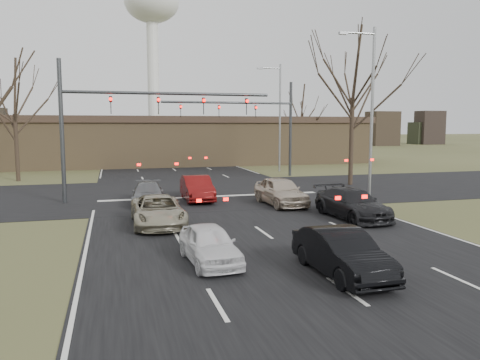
# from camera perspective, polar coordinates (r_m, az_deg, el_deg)

# --- Properties ---
(ground) EXTENTS (360.00, 360.00, 0.00)m
(ground) POSITION_cam_1_polar(r_m,az_deg,el_deg) (16.45, 6.18, -8.74)
(ground) COLOR #434625
(ground) RESTS_ON ground
(road_main) EXTENTS (14.00, 300.00, 0.02)m
(road_main) POSITION_cam_1_polar(r_m,az_deg,el_deg) (75.09, -10.88, 3.27)
(road_main) COLOR black
(road_main) RESTS_ON ground
(road_cross) EXTENTS (200.00, 14.00, 0.02)m
(road_cross) POSITION_cam_1_polar(r_m,az_deg,el_deg) (30.62, -4.17, -1.48)
(road_cross) COLOR black
(road_cross) RESTS_ON ground
(building) EXTENTS (42.40, 10.40, 5.30)m
(building) POSITION_cam_1_polar(r_m,az_deg,el_deg) (53.35, -6.91, 4.84)
(building) COLOR olive
(building) RESTS_ON ground
(water_tower) EXTENTS (15.00, 15.00, 44.50)m
(water_tower) POSITION_cam_1_polar(r_m,az_deg,el_deg) (138.78, -10.70, 19.56)
(water_tower) COLOR silver
(water_tower) RESTS_ON ground
(mast_arm_near) EXTENTS (12.12, 0.24, 8.00)m
(mast_arm_near) POSITION_cam_1_polar(r_m,az_deg,el_deg) (27.75, -14.19, 7.96)
(mast_arm_near) COLOR #383A3D
(mast_arm_near) RESTS_ON ground
(mast_arm_far) EXTENTS (11.12, 0.24, 8.00)m
(mast_arm_far) POSITION_cam_1_polar(r_m,az_deg,el_deg) (39.62, 2.36, 7.65)
(mast_arm_far) COLOR #383A3D
(mast_arm_far) RESTS_ON ground
(streetlight_right_near) EXTENTS (2.34, 0.25, 10.00)m
(streetlight_right_near) POSITION_cam_1_polar(r_m,az_deg,el_deg) (28.79, 15.51, 8.89)
(streetlight_right_near) COLOR gray
(streetlight_right_near) RESTS_ON ground
(streetlight_right_far) EXTENTS (2.34, 0.25, 10.00)m
(streetlight_right_far) POSITION_cam_1_polar(r_m,az_deg,el_deg) (44.43, 4.67, 8.26)
(streetlight_right_far) COLOR gray
(streetlight_right_far) RESTS_ON ground
(tree_right_near) EXTENTS (6.90, 6.90, 11.50)m
(tree_right_near) POSITION_cam_1_polar(r_m,az_deg,el_deg) (35.35, 13.68, 13.89)
(tree_right_near) COLOR black
(tree_right_near) RESTS_ON ground
(tree_left_far) EXTENTS (5.70, 5.70, 9.50)m
(tree_left_far) POSITION_cam_1_polar(r_m,az_deg,el_deg) (40.48, -25.92, 10.26)
(tree_left_far) COLOR black
(tree_left_far) RESTS_ON ground
(tree_right_far) EXTENTS (5.40, 5.40, 9.00)m
(tree_right_far) POSITION_cam_1_polar(r_m,az_deg,el_deg) (54.00, 7.48, 9.41)
(tree_right_far) COLOR black
(tree_right_far) RESTS_ON ground
(car_silver_suv) EXTENTS (2.19, 4.72, 1.31)m
(car_silver_suv) POSITION_cam_1_polar(r_m,az_deg,el_deg) (20.71, -9.97, -3.73)
(car_silver_suv) COLOR #A49E85
(car_silver_suv) RESTS_ON ground
(car_white_sedan) EXTENTS (1.68, 3.70, 1.23)m
(car_white_sedan) POSITION_cam_1_polar(r_m,az_deg,el_deg) (15.01, -3.73, -7.79)
(car_white_sedan) COLOR silver
(car_white_sedan) RESTS_ON ground
(car_black_hatch) EXTENTS (1.53, 4.14, 1.35)m
(car_black_hatch) POSITION_cam_1_polar(r_m,az_deg,el_deg) (14.07, 12.29, -8.68)
(car_black_hatch) COLOR black
(car_black_hatch) RESTS_ON ground
(car_charcoal_sedan) EXTENTS (2.21, 4.91, 1.40)m
(car_charcoal_sedan) POSITION_cam_1_polar(r_m,az_deg,el_deg) (22.60, 13.53, -2.83)
(car_charcoal_sedan) COLOR black
(car_charcoal_sedan) RESTS_ON ground
(car_grey_ahead) EXTENTS (2.06, 4.35, 1.23)m
(car_grey_ahead) POSITION_cam_1_polar(r_m,az_deg,el_deg) (26.22, -11.13, -1.65)
(car_grey_ahead) COLOR slate
(car_grey_ahead) RESTS_ON ground
(car_red_ahead) EXTENTS (1.61, 4.38, 1.43)m
(car_red_ahead) POSITION_cam_1_polar(r_m,az_deg,el_deg) (27.29, -5.27, -1.01)
(car_red_ahead) COLOR #650E0E
(car_red_ahead) RESTS_ON ground
(car_silver_ahead) EXTENTS (2.03, 4.60, 1.54)m
(car_silver_ahead) POSITION_cam_1_polar(r_m,az_deg,el_deg) (25.69, 4.98, -1.37)
(car_silver_ahead) COLOR #C3B39D
(car_silver_ahead) RESTS_ON ground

